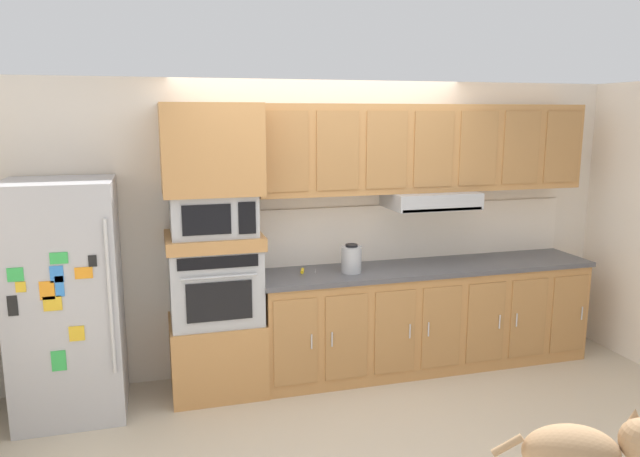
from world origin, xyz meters
TOP-DOWN VIEW (x-y plane):
  - ground_plane at (0.00, 0.00)m, footprint 9.60×9.60m
  - back_kitchen_wall at (0.00, 1.11)m, footprint 6.20×0.12m
  - refrigerator at (-2.05, 0.68)m, footprint 0.76×0.73m
  - oven_base_cabinet at (-0.96, 0.75)m, footprint 0.74×0.62m
  - built_in_oven at (-0.96, 0.75)m, footprint 0.70×0.62m
  - appliance_mid_shelf at (-0.96, 0.75)m, footprint 0.74×0.62m
  - microwave at (-0.96, 0.75)m, footprint 0.64×0.54m
  - appliance_upper_cabinet at (-0.96, 0.75)m, footprint 0.74×0.62m
  - lower_cabinet_run at (0.88, 0.75)m, footprint 2.94×0.63m
  - countertop_slab at (0.88, 0.75)m, footprint 2.98×0.64m
  - backsplash_panel at (0.88, 1.04)m, footprint 2.98×0.02m
  - upper_cabinet_with_hood at (0.88, 0.87)m, footprint 2.94×0.48m
  - screwdriver at (-0.22, 0.81)m, footprint 0.15×0.14m
  - electric_kettle at (0.16, 0.70)m, footprint 0.17×0.17m
  - dog at (0.71, -1.52)m, footprint 0.91×0.46m

SIDE VIEW (x-z plane):
  - ground_plane at x=0.00m, z-range 0.00..0.00m
  - oven_base_cabinet at x=-0.96m, z-range 0.00..0.60m
  - lower_cabinet_run at x=0.88m, z-range 0.00..0.88m
  - dog at x=0.71m, z-range 0.12..0.83m
  - refrigerator at x=-2.05m, z-range 0.00..1.76m
  - countertop_slab at x=0.88m, z-range 0.88..0.92m
  - built_in_oven at x=-0.96m, z-range 0.60..1.20m
  - screwdriver at x=-0.22m, z-range 0.92..0.95m
  - electric_kettle at x=0.16m, z-range 0.91..1.15m
  - backsplash_panel at x=0.88m, z-range 0.92..1.42m
  - back_kitchen_wall at x=0.00m, z-range 0.00..2.50m
  - appliance_mid_shelf at x=-0.96m, z-range 1.20..1.30m
  - microwave at x=-0.96m, z-range 1.30..1.62m
  - upper_cabinet_with_hood at x=0.88m, z-range 1.46..2.34m
  - appliance_upper_cabinet at x=-0.96m, z-range 1.62..2.30m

